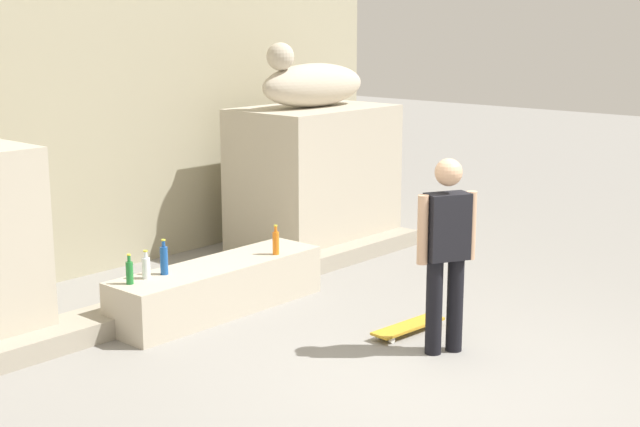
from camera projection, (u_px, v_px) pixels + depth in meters
ground_plane at (442, 381)px, 7.10m from camera, size 40.00×40.00×0.00m
pedestal_right at (314, 178)px, 11.06m from camera, size 1.90×1.26×1.74m
statue_reclining_right at (311, 83)px, 10.79m from camera, size 1.62×0.61×0.78m
ledge_block at (219, 287)px, 8.73m from camera, size 2.29×0.61×0.48m
skater at (446, 247)px, 7.53m from camera, size 0.49×0.34×1.67m
skateboard at (408, 326)px, 8.16m from camera, size 0.81×0.27×0.08m
bottle_orange at (276, 242)px, 8.99m from camera, size 0.07×0.07×0.30m
bottle_green at (130, 272)px, 8.00m from camera, size 0.06×0.06×0.27m
bottle_blue at (164, 260)px, 8.29m from camera, size 0.07×0.07×0.33m
bottle_clear at (146, 267)px, 8.16m from camera, size 0.08×0.08×0.26m
stair_step at (196, 295)px, 8.99m from camera, size 6.87×0.50×0.19m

